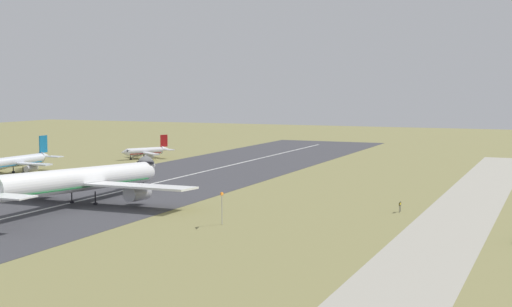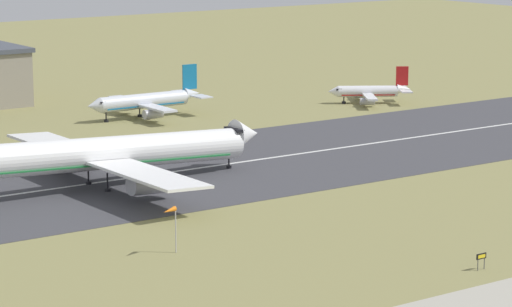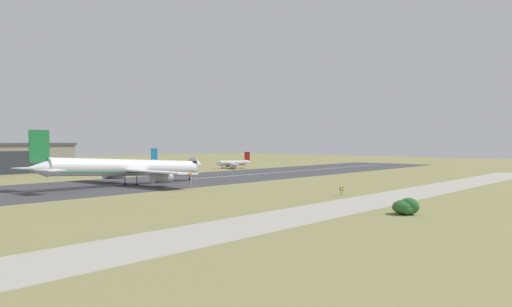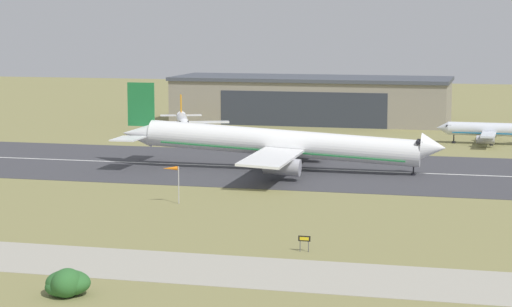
% 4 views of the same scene
% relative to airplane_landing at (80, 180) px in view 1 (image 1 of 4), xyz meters
% --- Properties ---
extents(ground_plane, '(603.59, 603.59, 0.00)m').
position_rel_airplane_landing_xyz_m(ground_plane, '(-5.07, -50.69, -4.87)').
color(ground_plane, olive).
extents(runway_strip, '(363.59, 45.43, 0.06)m').
position_rel_airplane_landing_xyz_m(runway_strip, '(-5.07, 3.02, -4.84)').
color(runway_strip, '#3D3D42').
rests_on(runway_strip, ground_plane).
extents(runway_centreline, '(327.23, 0.70, 0.01)m').
position_rel_airplane_landing_xyz_m(runway_centreline, '(-5.07, 3.02, -4.80)').
color(runway_centreline, silver).
rests_on(runway_centreline, runway_strip).
extents(taxiway_road, '(272.69, 13.12, 0.05)m').
position_rel_airplane_landing_xyz_m(taxiway_road, '(-5.07, -70.39, -4.84)').
color(taxiway_road, '#A8A393').
rests_on(taxiway_road, ground_plane).
extents(airplane_landing, '(58.80, 47.42, 15.32)m').
position_rel_airplane_landing_xyz_m(airplane_landing, '(0.00, 0.00, 0.00)').
color(airplane_landing, white).
rests_on(airplane_landing, ground_plane).
extents(airplane_parked_west, '(24.24, 22.18, 9.56)m').
position_rel_airplane_landing_xyz_m(airplane_parked_west, '(35.97, 47.65, -1.70)').
color(airplane_parked_west, silver).
rests_on(airplane_parked_west, ground_plane).
extents(airplane_parked_east, '(17.20, 17.06, 7.57)m').
position_rel_airplane_landing_xyz_m(airplane_parked_east, '(82.32, 36.68, -2.46)').
color(airplane_parked_east, white).
rests_on(airplane_parked_east, ground_plane).
extents(windsock_pole, '(2.28, 1.41, 5.56)m').
position_rel_airplane_landing_xyz_m(windsock_pole, '(-8.26, -35.00, 0.08)').
color(windsock_pole, '#B7B7BC').
rests_on(windsock_pole, ground_plane).
extents(runway_sign, '(1.43, 0.13, 1.88)m').
position_rel_airplane_landing_xyz_m(runway_sign, '(16.57, -59.76, -3.47)').
color(runway_sign, '#4C4C51').
rests_on(runway_sign, ground_plane).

